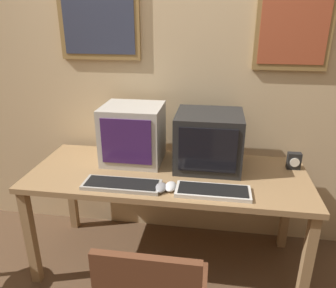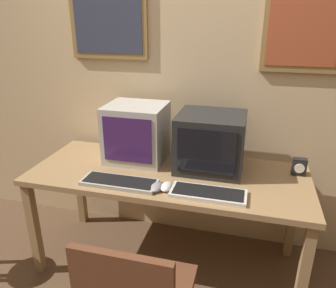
# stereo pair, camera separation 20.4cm
# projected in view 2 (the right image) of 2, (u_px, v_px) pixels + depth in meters

# --- Properties ---
(wall_back) EXTENTS (8.00, 0.08, 2.60)m
(wall_back) POSITION_uv_depth(u_px,v_px,m) (185.00, 70.00, 2.30)
(wall_back) COLOR #D1B284
(wall_back) RESTS_ON ground_plane
(desk) EXTENTS (1.77, 0.71, 0.72)m
(desk) POSITION_uv_depth(u_px,v_px,m) (168.00, 182.00, 2.14)
(desk) COLOR #99754C
(desk) RESTS_ON ground_plane
(monitor_left) EXTENTS (0.39, 0.36, 0.39)m
(monitor_left) POSITION_uv_depth(u_px,v_px,m) (137.00, 133.00, 2.24)
(monitor_left) COLOR #B7B2A8
(monitor_left) RESTS_ON desk
(monitor_right) EXTENTS (0.42, 0.40, 0.36)m
(monitor_right) POSITION_uv_depth(u_px,v_px,m) (211.00, 142.00, 2.11)
(monitor_right) COLOR black
(monitor_right) RESTS_ON desk
(keyboard_main) EXTENTS (0.46, 0.16, 0.03)m
(keyboard_main) POSITION_uv_depth(u_px,v_px,m) (119.00, 182.00, 1.96)
(keyboard_main) COLOR #A8A399
(keyboard_main) RESTS_ON desk
(keyboard_side) EXTENTS (0.43, 0.17, 0.03)m
(keyboard_side) POSITION_uv_depth(u_px,v_px,m) (208.00, 193.00, 1.83)
(keyboard_side) COLOR beige
(keyboard_side) RESTS_ON desk
(mouse_near_keyboard) EXTENTS (0.07, 0.11, 0.03)m
(mouse_near_keyboard) POSITION_uv_depth(u_px,v_px,m) (167.00, 186.00, 1.90)
(mouse_near_keyboard) COLOR silver
(mouse_near_keyboard) RESTS_ON desk
(mouse_far_corner) EXTENTS (0.07, 0.11, 0.04)m
(mouse_far_corner) POSITION_uv_depth(u_px,v_px,m) (157.00, 187.00, 1.89)
(mouse_far_corner) COLOR gray
(mouse_far_corner) RESTS_ON desk
(desk_clock) EXTENTS (0.09, 0.05, 0.11)m
(desk_clock) POSITION_uv_depth(u_px,v_px,m) (299.00, 167.00, 2.05)
(desk_clock) COLOR black
(desk_clock) RESTS_ON desk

